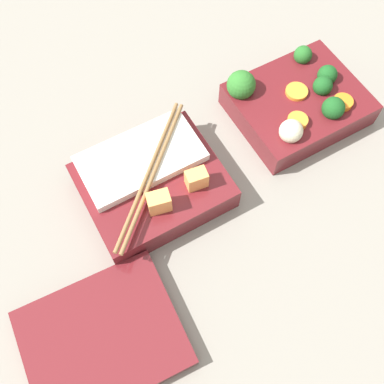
# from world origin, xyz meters

# --- Properties ---
(ground_plane) EXTENTS (3.00, 3.00, 0.00)m
(ground_plane) POSITION_xyz_m (0.00, 0.00, 0.00)
(ground_plane) COLOR gray
(bento_tray_vegetable) EXTENTS (0.17, 0.14, 0.07)m
(bento_tray_vegetable) POSITION_xyz_m (-0.11, 0.01, 0.02)
(bento_tray_vegetable) COLOR maroon
(bento_tray_vegetable) RESTS_ON ground_plane
(bento_tray_rice) EXTENTS (0.17, 0.16, 0.07)m
(bento_tray_rice) POSITION_xyz_m (0.13, 0.02, 0.02)
(bento_tray_rice) COLOR maroon
(bento_tray_rice) RESTS_ON ground_plane
(bento_lid) EXTENTS (0.18, 0.15, 0.02)m
(bento_lid) POSITION_xyz_m (0.26, 0.16, 0.01)
(bento_lid) COLOR maroon
(bento_lid) RESTS_ON ground_plane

